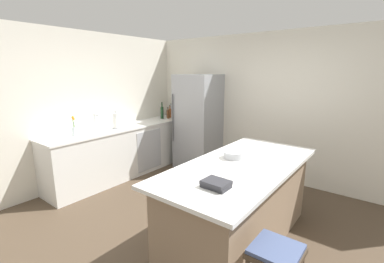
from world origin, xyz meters
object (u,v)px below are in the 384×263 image
at_px(sink_faucet, 95,122).
at_px(cookbook_stack, 216,184).
at_px(bar_stool, 275,262).
at_px(flower_vase, 74,130).
at_px(vinegar_bottle, 170,113).
at_px(syrup_bottle, 168,114).
at_px(paper_towel_roll, 116,121).
at_px(wine_bottle, 162,112).
at_px(mixing_bowl, 233,155).
at_px(refrigerator, 198,122).
at_px(soda_bottle, 171,112).
at_px(kitchen_island, 240,202).

relative_size(sink_faucet, cookbook_stack, 1.26).
xyz_separation_m(bar_stool, flower_vase, (-3.41, 0.36, 0.49)).
height_order(flower_vase, vinegar_bottle, flower_vase).
height_order(vinegar_bottle, syrup_bottle, vinegar_bottle).
relative_size(bar_stool, paper_towel_roll, 2.17).
bearing_deg(wine_bottle, cookbook_stack, -38.43).
relative_size(syrup_bottle, mixing_bowl, 1.02).
distance_m(refrigerator, mixing_bowl, 2.28).
bearing_deg(syrup_bottle, sink_faucet, -94.06).
xyz_separation_m(soda_bottle, cookbook_stack, (2.80, -2.51, -0.09)).
distance_m(vinegar_bottle, cookbook_stack, 3.66).
relative_size(flower_vase, paper_towel_roll, 1.01).
relative_size(flower_vase, syrup_bottle, 1.30).
bearing_deg(mixing_bowl, refrigerator, 137.06).
bearing_deg(cookbook_stack, syrup_bottle, 139.54).
relative_size(refrigerator, sink_faucet, 6.26).
height_order(wine_bottle, cookbook_stack, wine_bottle).
bearing_deg(syrup_bottle, refrigerator, 3.29).
distance_m(bar_stool, soda_bottle, 4.33).
xyz_separation_m(refrigerator, soda_bottle, (-0.86, 0.15, 0.12)).
relative_size(vinegar_bottle, syrup_bottle, 1.13).
relative_size(sink_faucet, soda_bottle, 1.02).
xyz_separation_m(refrigerator, flower_vase, (-0.87, -2.12, 0.10)).
relative_size(bar_stool, cookbook_stack, 2.84).
relative_size(sink_faucet, paper_towel_roll, 0.96).
bearing_deg(vinegar_bottle, syrup_bottle, -71.08).
height_order(refrigerator, soda_bottle, refrigerator).
xyz_separation_m(syrup_bottle, mixing_bowl, (2.44, -1.51, -0.06)).
relative_size(kitchen_island, paper_towel_roll, 7.13).
bearing_deg(flower_vase, refrigerator, 67.75).
distance_m(soda_bottle, mixing_bowl, 3.05).
bearing_deg(flower_vase, sink_faucet, 93.70).
height_order(paper_towel_roll, soda_bottle, paper_towel_roll).
bearing_deg(mixing_bowl, cookbook_stack, -71.22).
distance_m(sink_faucet, wine_bottle, 1.59).
distance_m(vinegar_bottle, mixing_bowl, 2.95).
bearing_deg(refrigerator, flower_vase, -112.25).
xyz_separation_m(sink_faucet, flower_vase, (0.03, -0.40, -0.06)).
bearing_deg(soda_bottle, bar_stool, -37.59).
relative_size(flower_vase, vinegar_bottle, 1.15).
xyz_separation_m(kitchen_island, flower_vase, (-2.70, -0.44, 0.56)).
relative_size(bar_stool, vinegar_bottle, 2.47).
bearing_deg(vinegar_bottle, kitchen_island, -33.25).
bearing_deg(flower_vase, syrup_bottle, 87.42).
bearing_deg(sink_faucet, paper_towel_roll, 76.57).
height_order(soda_bottle, wine_bottle, wine_bottle).
relative_size(kitchen_island, vinegar_bottle, 8.12).
distance_m(kitchen_island, wine_bottle, 3.17).
relative_size(paper_towel_roll, wine_bottle, 0.88).
height_order(vinegar_bottle, cookbook_stack, vinegar_bottle).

